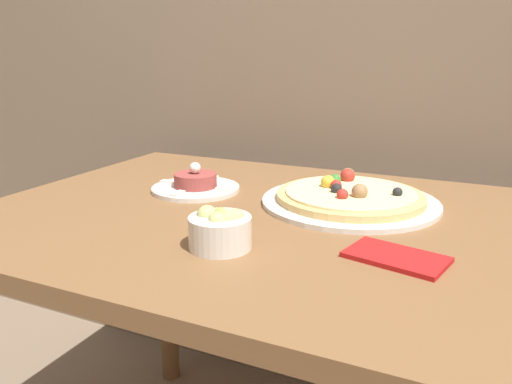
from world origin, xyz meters
name	(u,v)px	position (x,y,z in m)	size (l,w,h in m)	color
dining_table	(283,264)	(0.00, 0.43, 0.68)	(1.24, 0.85, 0.78)	brown
pizza_plate	(350,197)	(0.10, 0.56, 0.80)	(0.38, 0.38, 0.06)	silver
tartare_plate	(196,185)	(-0.26, 0.51, 0.80)	(0.20, 0.20, 0.07)	silver
small_bowl	(220,229)	(-0.03, 0.23, 0.82)	(0.10, 0.10, 0.07)	silver
napkin	(396,257)	(0.24, 0.30, 0.79)	(0.17, 0.12, 0.01)	red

